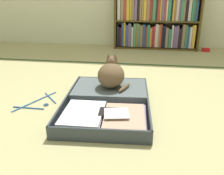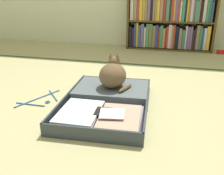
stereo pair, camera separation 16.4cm
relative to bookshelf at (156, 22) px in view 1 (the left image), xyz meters
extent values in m
plane|color=tan|center=(-0.39, -2.26, -0.39)|extent=(10.00, 10.00, 0.00)
cube|color=#33512A|center=(-0.39, -0.93, -0.39)|extent=(4.80, 0.05, 0.00)
cube|color=#503D18|center=(-0.60, 0.00, 0.02)|extent=(0.03, 0.25, 0.83)
cube|color=#503D18|center=(0.62, 0.00, 0.02)|extent=(0.03, 0.25, 0.83)
cube|color=#503D18|center=(0.01, 0.00, -0.38)|extent=(1.22, 0.25, 0.02)
cube|color=#503D18|center=(0.01, 0.00, 0.02)|extent=(1.19, 0.25, 0.02)
cube|color=#221E2E|center=(-0.56, -0.01, -0.21)|extent=(0.02, 0.21, 0.30)
cube|color=#241B2F|center=(-0.52, 0.00, -0.22)|extent=(0.04, 0.21, 0.28)
cube|color=#304684|center=(-0.49, 0.00, -0.18)|extent=(0.02, 0.21, 0.35)
cube|color=gold|center=(-0.45, 0.01, -0.18)|extent=(0.03, 0.21, 0.36)
cube|color=#3F4D98|center=(-0.42, 0.00, -0.20)|extent=(0.03, 0.21, 0.32)
cube|color=slate|center=(-0.38, 0.00, -0.19)|extent=(0.04, 0.21, 0.34)
cube|color=silver|center=(-0.34, 0.00, -0.21)|extent=(0.03, 0.21, 0.29)
cube|color=#468B57|center=(-0.30, 0.00, -0.19)|extent=(0.04, 0.21, 0.34)
cube|color=#9A774D|center=(-0.27, 0.01, -0.19)|extent=(0.03, 0.21, 0.34)
cube|color=#36875E|center=(-0.24, -0.01, -0.19)|extent=(0.02, 0.21, 0.34)
cube|color=#956E4A|center=(-0.21, 0.00, -0.20)|extent=(0.04, 0.21, 0.32)
cube|color=#2F4594|center=(-0.16, 0.00, -0.19)|extent=(0.03, 0.21, 0.33)
cube|color=#B73C27|center=(-0.13, 0.01, -0.21)|extent=(0.02, 0.21, 0.30)
cube|color=#387E63|center=(-0.10, -0.01, -0.19)|extent=(0.04, 0.21, 0.33)
cube|color=gold|center=(-0.06, 0.01, -0.21)|extent=(0.03, 0.21, 0.29)
cube|color=#B63034|center=(-0.04, 0.01, -0.21)|extent=(0.02, 0.21, 0.30)
cube|color=#BE352E|center=(-0.01, 0.01, -0.20)|extent=(0.02, 0.21, 0.31)
cube|color=silver|center=(0.02, 0.01, -0.19)|extent=(0.04, 0.21, 0.34)
cube|color=#A07E55|center=(0.06, 0.00, -0.19)|extent=(0.02, 0.21, 0.33)
cube|color=#B43929|center=(0.09, 0.00, -0.19)|extent=(0.03, 0.21, 0.34)
cube|color=black|center=(0.13, -0.01, -0.20)|extent=(0.04, 0.21, 0.32)
cube|color=#967562|center=(0.17, 0.00, -0.21)|extent=(0.04, 0.21, 0.29)
cube|color=#3B7461|center=(0.22, -0.01, -0.22)|extent=(0.04, 0.21, 0.27)
cube|color=silver|center=(0.25, 0.00, -0.19)|extent=(0.02, 0.21, 0.33)
cube|color=#734F8C|center=(0.29, -0.01, -0.20)|extent=(0.04, 0.21, 0.32)
cube|color=slate|center=(0.32, -0.01, -0.20)|extent=(0.03, 0.21, 0.32)
cube|color=#281F27|center=(0.35, 0.01, -0.22)|extent=(0.03, 0.21, 0.28)
cube|color=#2A1F27|center=(0.38, 0.01, -0.21)|extent=(0.02, 0.21, 0.30)
cube|color=#927758|center=(0.41, 0.01, -0.19)|extent=(0.04, 0.21, 0.34)
cube|color=#3F804F|center=(0.45, 0.00, -0.19)|extent=(0.03, 0.21, 0.34)
cube|color=#285094|center=(0.48, 0.00, -0.20)|extent=(0.03, 0.21, 0.31)
cube|color=silver|center=(0.51, 0.00, -0.20)|extent=(0.03, 0.21, 0.31)
cube|color=gold|center=(0.56, 0.01, -0.19)|extent=(0.04, 0.21, 0.33)
cube|color=silver|center=(-0.55, 0.00, 0.18)|extent=(0.04, 0.21, 0.30)
cube|color=#948461|center=(-0.50, 0.01, 0.18)|extent=(0.04, 0.21, 0.30)
cube|color=#B13D2E|center=(-0.45, 0.01, 0.19)|extent=(0.04, 0.21, 0.32)
cube|color=gold|center=(-0.41, -0.01, 0.21)|extent=(0.04, 0.21, 0.35)
cube|color=gold|center=(-0.37, 0.01, 0.20)|extent=(0.03, 0.21, 0.34)
cube|color=olive|center=(-0.34, 0.00, 0.21)|extent=(0.04, 0.21, 0.36)
cube|color=slate|center=(-0.30, 0.00, 0.19)|extent=(0.04, 0.21, 0.32)
cube|color=black|center=(-0.26, 0.00, 0.20)|extent=(0.03, 0.21, 0.33)
cube|color=#9C7B53|center=(-0.23, 0.00, 0.20)|extent=(0.03, 0.21, 0.34)
cube|color=#A5874F|center=(-0.20, 0.00, 0.21)|extent=(0.02, 0.21, 0.35)
cube|color=gold|center=(-0.16, 0.00, 0.18)|extent=(0.04, 0.21, 0.29)
cube|color=#A37157|center=(-0.12, -0.01, 0.21)|extent=(0.04, 0.21, 0.36)
cube|color=#AC2F2B|center=(-0.08, 0.00, 0.18)|extent=(0.03, 0.21, 0.30)
cube|color=#488357|center=(-0.03, -0.01, 0.19)|extent=(0.04, 0.21, 0.32)
cube|color=#1E2926|center=(0.00, -0.01, 0.20)|extent=(0.02, 0.21, 0.34)
cube|color=#C33A32|center=(0.03, 0.00, 0.20)|extent=(0.03, 0.21, 0.33)
cube|color=gold|center=(0.06, 0.01, 0.18)|extent=(0.02, 0.21, 0.29)
cube|color=slate|center=(0.09, 0.00, 0.20)|extent=(0.04, 0.21, 0.34)
cube|color=#BE402C|center=(0.12, 0.00, 0.18)|extent=(0.02, 0.21, 0.31)
cube|color=beige|center=(0.15, 0.00, 0.17)|extent=(0.02, 0.21, 0.28)
cube|color=#378664|center=(0.18, 0.00, 0.18)|extent=(0.04, 0.21, 0.30)
cube|color=#15252D|center=(0.21, 0.01, 0.17)|extent=(0.02, 0.21, 0.28)
cube|color=gold|center=(0.24, -0.01, 0.19)|extent=(0.02, 0.21, 0.32)
cube|color=#9B7061|center=(0.27, 0.01, 0.20)|extent=(0.02, 0.21, 0.34)
cube|color=silver|center=(0.30, 0.01, 0.19)|extent=(0.03, 0.21, 0.31)
cube|color=slate|center=(0.32, 0.00, 0.19)|extent=(0.02, 0.21, 0.31)
cube|color=#3C8658|center=(0.36, -0.01, 0.17)|extent=(0.04, 0.21, 0.28)
cube|color=#9D7162|center=(0.39, 0.01, 0.20)|extent=(0.02, 0.21, 0.35)
cube|color=black|center=(0.42, 0.00, 0.17)|extent=(0.03, 0.21, 0.27)
cube|color=silver|center=(0.46, 0.00, 0.20)|extent=(0.04, 0.21, 0.33)
cube|color=#398161|center=(0.50, -0.01, 0.18)|extent=(0.03, 0.21, 0.30)
cube|color=#44744E|center=(0.53, 0.01, 0.19)|extent=(0.02, 0.21, 0.31)
cube|color=#2A4887|center=(0.56, 0.00, 0.17)|extent=(0.03, 0.21, 0.27)
cube|color=#323A42|center=(-0.37, -2.39, -0.39)|extent=(0.65, 0.49, 0.01)
cube|color=#323A42|center=(-0.35, -2.61, -0.35)|extent=(0.62, 0.05, 0.09)
cube|color=#323A42|center=(-0.67, -2.41, -0.35)|extent=(0.04, 0.45, 0.09)
cube|color=#323A42|center=(-0.06, -2.37, -0.35)|extent=(0.04, 0.45, 0.09)
cube|color=#4D4C57|center=(-0.37, -2.39, -0.38)|extent=(0.62, 0.46, 0.01)
cube|color=#323A42|center=(-0.40, -1.94, -0.39)|extent=(0.65, 0.49, 0.01)
cube|color=#323A42|center=(-0.41, -1.72, -0.35)|extent=(0.62, 0.05, 0.09)
cube|color=#323A42|center=(-0.70, -1.96, -0.35)|extent=(0.04, 0.45, 0.09)
cube|color=#323A42|center=(-0.09, -1.92, -0.35)|extent=(0.04, 0.45, 0.09)
cube|color=#4D4C57|center=(-0.40, -1.94, -0.38)|extent=(0.62, 0.46, 0.01)
cylinder|color=black|center=(-0.38, -2.16, -0.37)|extent=(0.60, 0.05, 0.02)
cube|color=#385369|center=(-0.51, -2.40, -0.36)|extent=(0.28, 0.39, 0.02)
cube|color=#9A8199|center=(-0.50, -2.39, -0.34)|extent=(0.28, 0.35, 0.02)
cube|color=silver|center=(-0.50, -2.39, -0.32)|extent=(0.28, 0.38, 0.02)
cube|color=navy|center=(-0.23, -2.37, -0.37)|extent=(0.28, 0.39, 0.01)
cube|color=gray|center=(-0.22, -2.37, -0.35)|extent=(0.28, 0.40, 0.02)
cube|color=tan|center=(-0.23, -2.37, -0.33)|extent=(0.29, 0.37, 0.01)
cube|color=white|center=(-0.28, -2.38, -0.31)|extent=(0.18, 0.17, 0.01)
cube|color=black|center=(-0.31, -2.36, -0.32)|extent=(0.19, 0.14, 0.01)
cube|color=#545F63|center=(-0.40, -1.94, -0.34)|extent=(0.61, 0.46, 0.08)
torus|color=white|center=(-0.42, -1.96, -0.30)|extent=(0.10, 0.10, 0.01)
cylinder|color=black|center=(-0.58, -1.74, -0.35)|extent=(0.02, 0.02, 0.08)
cylinder|color=black|center=(-0.24, -1.72, -0.35)|extent=(0.02, 0.02, 0.08)
cube|color=yellow|center=(-0.41, -2.60, -0.34)|extent=(0.03, 0.00, 0.02)
cube|color=green|center=(-0.29, -2.59, -0.35)|extent=(0.04, 0.00, 0.03)
cube|color=red|center=(-0.16, -2.59, -0.32)|extent=(0.04, 0.00, 0.02)
cube|color=#378D3D|center=(-0.51, -2.61, -0.34)|extent=(0.03, 0.00, 0.02)
ellipsoid|color=brown|center=(-0.38, -1.94, -0.20)|extent=(0.22, 0.26, 0.20)
ellipsoid|color=brown|center=(-0.38, -1.87, -0.25)|extent=(0.15, 0.09, 0.11)
sphere|color=brown|center=(-0.38, -1.89, -0.11)|extent=(0.10, 0.10, 0.10)
cone|color=brown|center=(-0.35, -1.89, -0.05)|extent=(0.04, 0.04, 0.04)
cone|color=brown|center=(-0.41, -1.89, -0.05)|extent=(0.04, 0.04, 0.04)
sphere|color=gold|center=(-0.36, -1.84, -0.10)|extent=(0.02, 0.02, 0.02)
sphere|color=gold|center=(-0.40, -1.84, -0.10)|extent=(0.02, 0.02, 0.02)
ellipsoid|color=brown|center=(-0.27, -1.99, -0.28)|extent=(0.10, 0.20, 0.03)
cylinder|color=#2B5A98|center=(-0.97, -2.13, -0.39)|extent=(0.19, 0.41, 0.01)
cylinder|color=#2B5A98|center=(-0.87, -2.05, -0.39)|extent=(0.17, 0.19, 0.01)
cylinder|color=#2B5A98|center=(-0.97, -2.25, -0.39)|extent=(0.24, 0.01, 0.01)
torus|color=#2B5A98|center=(-0.86, -2.18, -0.39)|extent=(0.05, 0.05, 0.01)
cube|color=red|center=(0.74, -0.11, -0.37)|extent=(0.10, 0.07, 0.05)
camera|label=1|loc=(-0.10, -3.79, 0.43)|focal=39.19mm
camera|label=2|loc=(0.06, -3.76, 0.43)|focal=39.19mm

